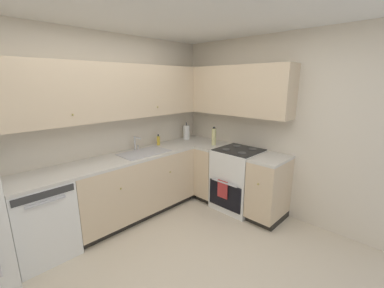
{
  "coord_description": "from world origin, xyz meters",
  "views": [
    {
      "loc": [
        -1.39,
        -1.51,
        1.89
      ],
      "look_at": [
        1.01,
        0.81,
        1.05
      ],
      "focal_mm": 23.18,
      "sensor_mm": 36.0,
      "label": 1
    }
  ],
  "objects_px": {
    "soap_bottle": "(158,140)",
    "oil_bottle": "(214,137)",
    "dishwasher": "(41,219)",
    "paper_towel_roll": "(186,132)",
    "oven_range": "(238,179)"
  },
  "relations": [
    {
      "from": "dishwasher",
      "to": "paper_towel_roll",
      "type": "relative_size",
      "value": 2.88
    },
    {
      "from": "soap_bottle",
      "to": "oil_bottle",
      "type": "relative_size",
      "value": 0.59
    },
    {
      "from": "oven_range",
      "to": "paper_towel_roll",
      "type": "height_order",
      "value": "paper_towel_roll"
    },
    {
      "from": "soap_bottle",
      "to": "oil_bottle",
      "type": "distance_m",
      "value": 0.89
    },
    {
      "from": "paper_towel_roll",
      "to": "oven_range",
      "type": "bearing_deg",
      "value": -88.51
    },
    {
      "from": "paper_towel_roll",
      "to": "oil_bottle",
      "type": "xyz_separation_m",
      "value": [
        0.01,
        -0.61,
        0.01
      ]
    },
    {
      "from": "dishwasher",
      "to": "oil_bottle",
      "type": "height_order",
      "value": "oil_bottle"
    },
    {
      "from": "dishwasher",
      "to": "oil_bottle",
      "type": "relative_size",
      "value": 3.01
    },
    {
      "from": "dishwasher",
      "to": "oil_bottle",
      "type": "bearing_deg",
      "value": -10.61
    },
    {
      "from": "dishwasher",
      "to": "paper_towel_roll",
      "type": "height_order",
      "value": "paper_towel_roll"
    },
    {
      "from": "dishwasher",
      "to": "paper_towel_roll",
      "type": "xyz_separation_m",
      "value": [
        2.4,
        0.16,
        0.6
      ]
    },
    {
      "from": "dishwasher",
      "to": "oven_range",
      "type": "height_order",
      "value": "oven_range"
    },
    {
      "from": "dishwasher",
      "to": "oven_range",
      "type": "xyz_separation_m",
      "value": [
        2.42,
        -0.92,
        0.02
      ]
    },
    {
      "from": "soap_bottle",
      "to": "paper_towel_roll",
      "type": "bearing_deg",
      "value": -1.88
    },
    {
      "from": "dishwasher",
      "to": "soap_bottle",
      "type": "bearing_deg",
      "value": 5.77
    }
  ]
}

